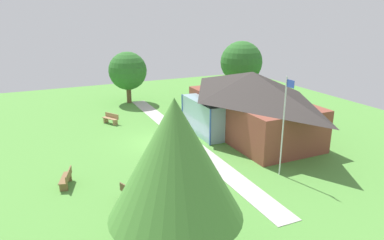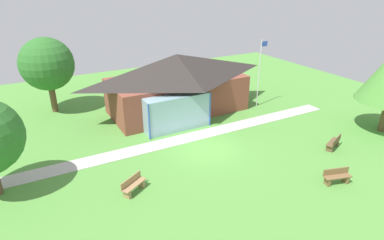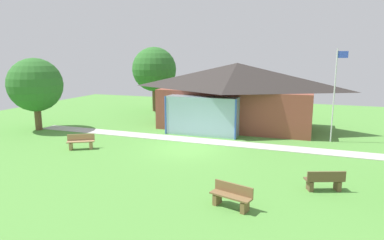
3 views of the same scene
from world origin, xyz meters
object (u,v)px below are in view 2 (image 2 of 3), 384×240
at_px(bench_mid_left, 133,185).
at_px(bench_front_right, 337,177).
at_px(flagpole, 260,71).
at_px(pavilion, 177,83).
at_px(bench_lawn_far_right, 334,143).
at_px(tree_behind_pavilion_left, 47,64).

relative_size(bench_mid_left, bench_front_right, 0.97).
xyz_separation_m(flagpole, bench_front_right, (-3.69, -11.15, -2.72)).
distance_m(pavilion, bench_front_right, 13.79).
distance_m(flagpole, bench_lawn_far_right, 8.89).
distance_m(pavilion, flagpole, 6.98).
distance_m(bench_lawn_far_right, tree_behind_pavilion_left, 21.83).
height_order(bench_front_right, bench_lawn_far_right, same).
relative_size(flagpole, bench_mid_left, 3.74).
bearing_deg(flagpole, pavilion, 161.74).
bearing_deg(flagpole, bench_mid_left, -153.89).
height_order(bench_front_right, tree_behind_pavilion_left, tree_behind_pavilion_left).
bearing_deg(bench_front_right, tree_behind_pavilion_left, -40.51).
relative_size(bench_mid_left, bench_lawn_far_right, 0.97).
bearing_deg(flagpole, bench_front_right, -108.34).
bearing_deg(flagpole, tree_behind_pavilion_left, 155.40).
relative_size(pavilion, flagpole, 2.07).
distance_m(flagpole, bench_front_right, 12.05).
xyz_separation_m(bench_mid_left, bench_front_right, (9.82, -4.53, 0.00)).
bearing_deg(tree_behind_pavilion_left, pavilion, -28.92).
relative_size(bench_front_right, tree_behind_pavilion_left, 0.26).
bearing_deg(bench_lawn_far_right, bench_mid_left, 150.91).
relative_size(bench_lawn_far_right, tree_behind_pavilion_left, 0.26).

